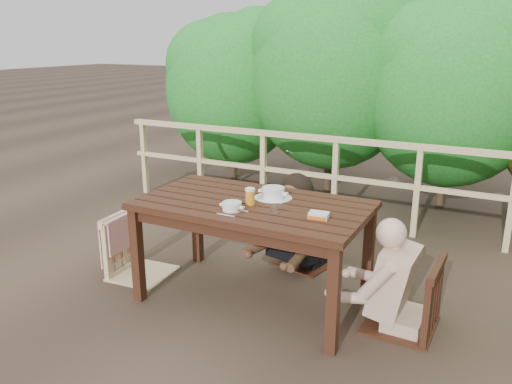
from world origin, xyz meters
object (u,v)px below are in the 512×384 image
at_px(bread_roll, 233,209).
at_px(chair_left, 140,221).
at_px(table, 253,253).
at_px(chair_right, 405,262).
at_px(chair_far, 306,213).
at_px(butter_tub, 319,216).
at_px(tumbler, 274,211).
at_px(soup_far, 273,193).
at_px(diner_right, 412,242).
at_px(beer_glass, 250,197).
at_px(soup_near, 232,207).
at_px(woman, 307,193).

bearing_deg(bread_roll, chair_left, 169.18).
bearing_deg(table, chair_right, 6.41).
xyz_separation_m(chair_far, butter_tub, (0.47, -0.97, 0.34)).
height_order(chair_left, tumbler, chair_left).
distance_m(chair_left, tumbler, 1.40).
height_order(table, chair_left, chair_left).
bearing_deg(table, soup_far, 62.78).
height_order(chair_right, tumbler, chair_right).
distance_m(table, diner_right, 1.23).
xyz_separation_m(chair_right, bread_roll, (-1.19, -0.39, 0.33)).
bearing_deg(butter_tub, chair_left, 170.78).
bearing_deg(butter_tub, chair_far, 109.12).
height_order(beer_glass, butter_tub, beer_glass).
distance_m(chair_far, tumbler, 1.09).
bearing_deg(soup_near, chair_left, 169.58).
xyz_separation_m(woman, beer_glass, (-0.10, -0.93, 0.20)).
bearing_deg(soup_near, woman, 81.94).
bearing_deg(bread_roll, soup_far, 74.56).
xyz_separation_m(diner_right, bread_roll, (-1.22, -0.39, 0.17)).
relative_size(diner_right, beer_glass, 9.24).
distance_m(diner_right, beer_glass, 1.22).
xyz_separation_m(chair_right, soup_near, (-1.21, -0.38, 0.34)).
height_order(diner_right, tumbler, diner_right).
height_order(chair_right, bread_roll, chair_right).
bearing_deg(chair_far, table, -85.95).
relative_size(diner_right, tumbler, 18.31).
height_order(chair_left, woman, woman).
xyz_separation_m(table, woman, (0.11, 0.86, 0.28)).
distance_m(chair_far, soup_near, 1.16).
bearing_deg(chair_far, soup_far, -80.29).
bearing_deg(butter_tub, beer_glass, 167.63).
bearing_deg(chair_far, diner_right, -21.95).
height_order(chair_far, beer_glass, chair_far).
xyz_separation_m(tumbler, butter_tub, (0.32, 0.05, -0.01)).
distance_m(diner_right, tumbler, 0.99).
relative_size(soup_far, tumbler, 4.09).
relative_size(soup_near, butter_tub, 1.73).
distance_m(woman, diner_right, 1.30).
height_order(chair_right, diner_right, diner_right).
xyz_separation_m(chair_right, butter_tub, (-0.58, -0.25, 0.33)).
relative_size(diner_right, butter_tub, 9.67).
height_order(woman, tumbler, woman).
bearing_deg(tumbler, butter_tub, 9.09).
relative_size(woman, diner_right, 1.02).
xyz_separation_m(chair_left, woman, (1.21, 0.92, 0.18)).
bearing_deg(chair_far, bread_roll, -85.73).
xyz_separation_m(table, beer_glass, (0.01, -0.07, 0.48)).
height_order(table, chair_right, chair_right).
bearing_deg(beer_glass, diner_right, 9.50).
distance_m(chair_left, soup_near, 1.12).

